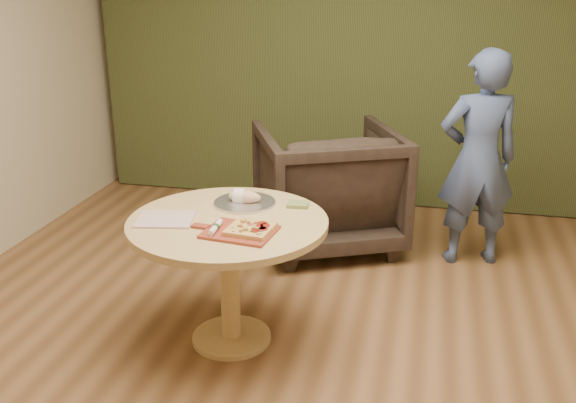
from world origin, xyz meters
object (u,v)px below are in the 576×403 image
(flatbread_pizza, at_px, (251,229))
(cutlery_roll, at_px, (216,227))
(bread_roll, at_px, (243,197))
(armchair, at_px, (328,181))
(serving_tray, at_px, (245,203))
(person_standing, at_px, (478,159))
(pizza_paddle, at_px, (238,232))
(pedestal_table, at_px, (229,243))

(flatbread_pizza, height_order, cutlery_roll, flatbread_pizza)
(flatbread_pizza, bearing_deg, bread_roll, 111.48)
(cutlery_roll, height_order, armchair, armchair)
(flatbread_pizza, xyz_separation_m, serving_tray, (-0.15, 0.42, -0.02))
(person_standing, bearing_deg, armchair, -18.46)
(pizza_paddle, xyz_separation_m, flatbread_pizza, (0.07, 0.01, 0.02))
(flatbread_pizza, bearing_deg, pizza_paddle, -174.11)
(bread_roll, distance_m, person_standing, 1.79)
(cutlery_roll, distance_m, bread_roll, 0.44)
(flatbread_pizza, height_order, person_standing, person_standing)
(pizza_paddle, xyz_separation_m, serving_tray, (-0.09, 0.42, -0.00))
(armchair, bearing_deg, cutlery_roll, 54.81)
(pedestal_table, height_order, cutlery_roll, cutlery_roll)
(flatbread_pizza, distance_m, cutlery_roll, 0.18)
(bread_roll, bearing_deg, cutlery_roll, -92.12)
(bread_roll, relative_size, person_standing, 0.13)
(bread_roll, xyz_separation_m, person_standing, (1.36, 1.17, -0.02))
(cutlery_roll, bearing_deg, pedestal_table, 86.99)
(armchair, bearing_deg, bread_roll, 51.84)
(serving_tray, bearing_deg, cutlery_roll, -93.27)
(bread_roll, bearing_deg, person_standing, 40.52)
(pedestal_table, xyz_separation_m, pizza_paddle, (0.11, -0.17, 0.15))
(cutlery_roll, bearing_deg, pizza_paddle, 7.67)
(pizza_paddle, relative_size, flatbread_pizza, 1.88)
(pizza_paddle, distance_m, flatbread_pizza, 0.07)
(pedestal_table, relative_size, armchair, 1.06)
(bread_roll, bearing_deg, armchair, 76.40)
(pedestal_table, distance_m, armchair, 1.51)
(flatbread_pizza, bearing_deg, person_standing, 52.81)
(flatbread_pizza, distance_m, person_standing, 1.99)
(pedestal_table, distance_m, cutlery_roll, 0.25)
(serving_tray, height_order, armchair, armchair)
(serving_tray, relative_size, person_standing, 0.23)
(pizza_paddle, height_order, bread_roll, bread_roll)
(pedestal_table, distance_m, flatbread_pizza, 0.29)
(cutlery_roll, distance_m, armchair, 1.72)
(pedestal_table, bearing_deg, bread_roll, 87.31)
(flatbread_pizza, distance_m, bread_roll, 0.45)
(serving_tray, relative_size, bread_roll, 1.84)
(serving_tray, xyz_separation_m, person_standing, (1.36, 1.17, 0.01))
(bread_roll, relative_size, armchair, 0.19)
(bread_roll, bearing_deg, flatbread_pizza, -68.52)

